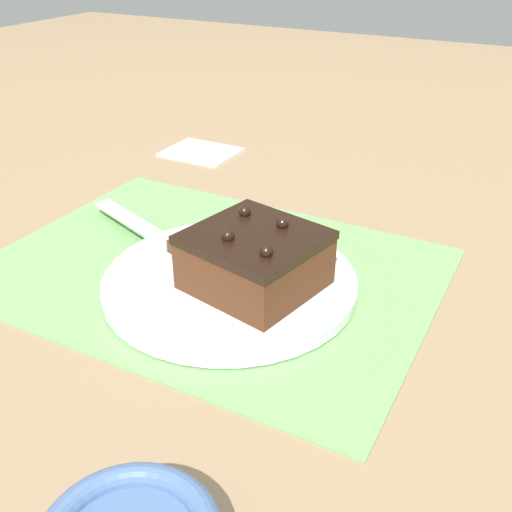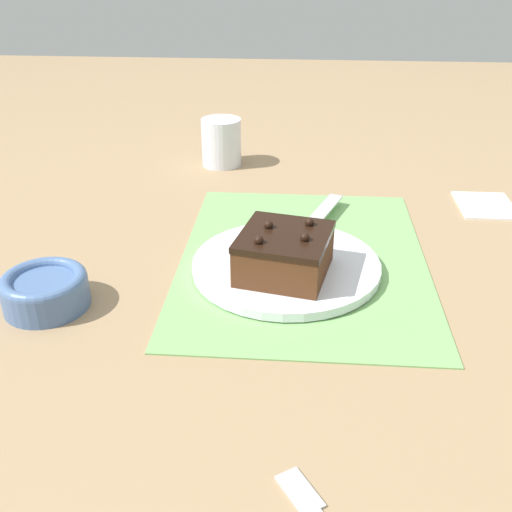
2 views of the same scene
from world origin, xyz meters
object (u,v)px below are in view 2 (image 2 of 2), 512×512
small_bowl (45,289)px  chocolate_cake (284,253)px  serving_knife (303,232)px  cake_plate (286,265)px  drinking_glass (221,142)px

small_bowl → chocolate_cake: bearing=-75.0°
chocolate_cake → small_bowl: chocolate_cake is taller
small_bowl → serving_knife: bearing=-58.7°
serving_knife → small_bowl: (-0.19, 0.31, 0.00)m
serving_knife → small_bowl: size_ratio=2.20×
chocolate_cake → serving_knife: bearing=-12.0°
cake_plate → serving_knife: (0.08, -0.02, 0.01)m
serving_knife → cake_plate: bearing=-84.4°
cake_plate → chocolate_cake: chocolate_cake is taller
chocolate_cake → small_bowl: bearing=105.0°
cake_plate → serving_knife: size_ratio=1.10×
cake_plate → small_bowl: (-0.11, 0.29, 0.01)m
serving_knife → drinking_glass: 0.37m
serving_knife → drinking_glass: bearing=136.2°
chocolate_cake → drinking_glass: size_ratio=1.49×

